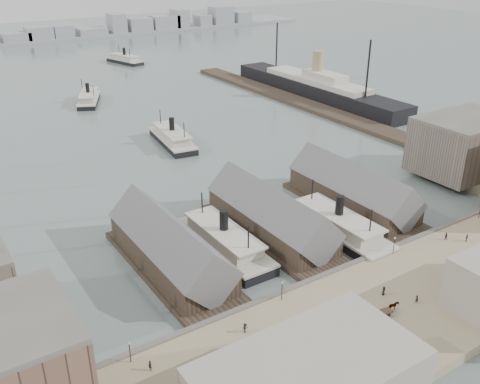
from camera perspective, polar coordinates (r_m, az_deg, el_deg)
ground at (r=115.58m, az=8.27°, el=-7.94°), size 900.00×900.00×0.00m
quay at (r=103.84m, az=15.69°, el=-12.28°), size 180.00×30.00×2.00m
seawall at (r=111.81m, az=10.06°, el=-8.62°), size 180.00×1.20×2.30m
east_wharf at (r=225.07m, az=8.34°, el=8.77°), size 10.00×180.00×1.60m
ferry_shed_west at (r=112.75m, az=-7.45°, el=-6.02°), size 14.00×42.00×12.60m
ferry_shed_center at (r=124.48m, az=3.32°, el=-2.69°), size 14.00×42.00×12.60m
ferry_shed_east at (r=140.11m, az=11.92°, el=0.06°), size 14.00×42.00×12.60m
warehouse_east_back at (r=168.24m, az=22.83°, el=4.63°), size 28.00×20.00×15.00m
lamp_post_far_w at (r=88.80m, az=-11.70°, el=-16.03°), size 0.44×0.44×3.92m
lamp_post_near_w at (r=100.38m, az=4.51°, el=-10.10°), size 0.44×0.44×3.92m
lamp_post_near_e at (r=118.60m, az=16.15°, el=-5.17°), size 0.44×0.44×3.92m
ferry_docked_west at (r=118.93m, az=-1.71°, el=-5.24°), size 8.92×29.73×10.62m
ferry_docked_east at (r=127.13m, az=10.40°, el=-3.55°), size 9.03×30.11×10.75m
ferry_open_near at (r=184.75m, az=-7.21°, el=5.76°), size 11.98×28.78×9.97m
ferry_open_mid at (r=242.95m, az=-15.84°, el=9.61°), size 17.56×26.41×9.12m
ferry_open_far at (r=324.98m, az=-12.19°, el=13.66°), size 14.24×26.90×9.21m
ocean_steamer at (r=245.96m, az=8.16°, el=11.01°), size 13.95×101.93×20.39m
horse_cart_center at (r=101.87m, az=15.80°, el=-11.82°), size 5.01×1.86×1.68m
horse_cart_right at (r=116.24m, az=23.95°, el=-8.24°), size 4.62×1.71×1.56m
pedestrian_0 at (r=88.06m, az=-9.57°, el=-17.81°), size 0.67×0.78×1.80m
pedestrian_2 at (r=93.72m, az=0.55°, el=-14.31°), size 1.26×0.83×1.82m
pedestrian_3 at (r=93.85m, az=10.04°, el=-14.78°), size 0.84×1.01×1.62m
pedestrian_4 at (r=105.86m, az=15.07°, el=-10.13°), size 1.01×0.80×1.82m
pedestrian_5 at (r=105.50m, az=18.34°, el=-10.78°), size 0.49×0.64×1.68m
pedestrian_6 at (r=128.63m, az=21.10°, el=-4.40°), size 1.05×1.05×1.72m
pedestrian_8 at (r=129.62m, az=23.03°, el=-4.51°), size 1.12×0.82×1.76m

